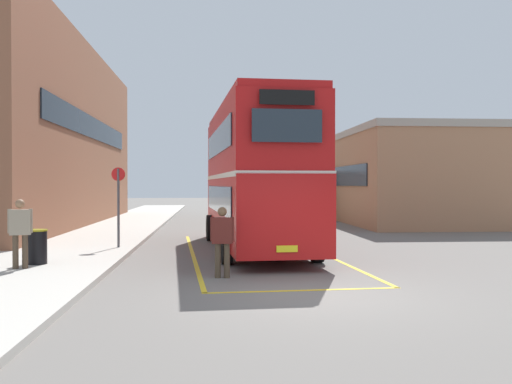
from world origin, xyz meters
The scene contains 11 objects.
ground_plane centered at (0.00, 14.40, 0.00)m, with size 135.60×135.60×0.00m, color #66605B.
sidewalk_left centered at (-6.50, 16.80, 0.07)m, with size 4.00×57.60×0.14m, color #B2ADA3.
brick_building_left centered at (-11.09, 19.24, 4.64)m, with size 6.05×24.50×9.27m.
depot_building_right centered at (9.33, 20.90, 2.60)m, with size 7.78×13.36×5.19m.
double_decker_bus centered at (-0.55, 7.92, 2.51)m, with size 3.33×10.83×4.75m.
single_deck_bus centered at (3.67, 28.49, 1.64)m, with size 2.90×9.47×3.02m.
pedestrian_boarding centered at (-1.75, 2.26, 0.95)m, with size 0.56×0.28×1.66m.
pedestrian_waiting_near centered at (-6.63, 3.17, 1.12)m, with size 0.56×0.32×1.69m.
litter_bin centered at (-6.48, 3.97, 0.59)m, with size 0.55×0.55×0.89m.
bus_stop_sign centered at (-5.01, 7.79, 1.71)m, with size 0.44×0.08×2.60m.
bay_marking_yellow centered at (-0.49, 5.96, 0.00)m, with size 5.03×12.96×0.01m.
Camera 1 is at (-2.03, -11.09, 2.19)m, focal length 40.17 mm.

